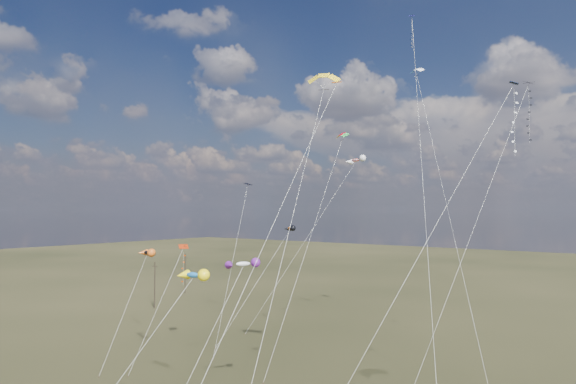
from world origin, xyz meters
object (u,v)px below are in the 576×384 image
Objects in this scene: utility_pole_near at (155,285)px; parafoil_yellow at (323,76)px; utility_pole_far at (185,273)px; diamond_black_high at (524,125)px; novelty_black_orange at (147,253)px.

parafoil_yellow is (46.27, -17.46, 25.37)m from utility_pole_near.
utility_pole_far is 0.26× the size of diamond_black_high.
novelty_black_orange reaches higher than utility_pole_near.
parafoil_yellow is at bearing -128.74° from diamond_black_high.
utility_pole_far is (-8.00, 14.00, 0.00)m from utility_pole_near.
novelty_black_orange reaches higher than utility_pole_far.
novelty_black_orange is (31.10, -33.48, 7.95)m from utility_pole_far.
novelty_black_orange is (23.10, -19.48, 7.95)m from utility_pole_near.
diamond_black_high reaches higher than utility_pole_near.
utility_pole_far is at bearing 167.93° from diamond_black_high.
utility_pole_near is 63.69m from diamond_black_high.
utility_pole_far is 46.38m from novelty_black_orange.
parafoil_yellow reaches higher than utility_pole_far.
novelty_black_orange is at bearing -47.11° from utility_pole_far.
utility_pole_near is at bearing -60.26° from utility_pole_far.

